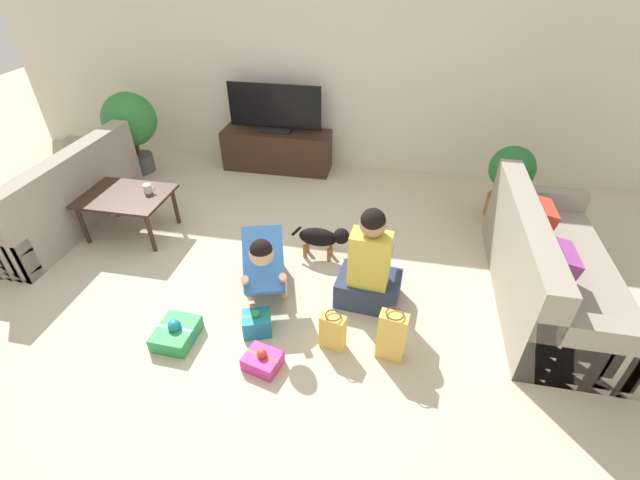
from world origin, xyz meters
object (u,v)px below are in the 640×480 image
object	(u,v)px
sofa_left	(58,199)
tv	(275,111)
tv_console	(277,150)
gift_box_a	(263,360)
potted_plant_corner_right	(510,177)
dog	(324,238)
person_sitting	(370,269)
gift_bag_a	(333,331)
potted_plant_corner_left	(130,123)
sofa_right	(548,270)
gift_bag_b	(392,336)
coffee_table	(126,199)
gift_box_c	(257,323)
mug	(148,189)
person_kneeling	(265,264)
gift_box_b	(176,333)

from	to	relation	value
sofa_left	tv	size ratio (longest dim) A/B	1.64
tv_console	gift_box_a	bearing A→B (deg)	-76.20
potted_plant_corner_right	dog	world-z (taller)	potted_plant_corner_right
person_sitting	dog	world-z (taller)	person_sitting
gift_bag_a	sofa_left	bearing A→B (deg)	160.07
sofa_left	potted_plant_corner_left	xyz separation A→B (m)	(0.14, 1.33, 0.36)
sofa_right	gift_bag_b	xyz separation A→B (m)	(-1.24, -0.92, -0.08)
coffee_table	gift_bag_a	distance (m)	2.59
sofa_left	gift_bag_b	size ratio (longest dim) A/B	4.39
tv_console	person_sitting	size ratio (longest dim) A/B	1.49
potted_plant_corner_right	tv_console	bearing A→B (deg)	166.46
coffee_table	potted_plant_corner_right	world-z (taller)	potted_plant_corner_right
gift_box_c	mug	size ratio (longest dim) A/B	2.26
person_kneeling	gift_box_c	distance (m)	0.50
potted_plant_corner_left	person_kneeling	distance (m)	3.12
gift_box_c	gift_bag_a	distance (m)	0.62
tv	gift_box_b	size ratio (longest dim) A/B	3.38
gift_box_a	gift_bag_b	xyz separation A→B (m)	(0.90, 0.28, 0.15)
sofa_right	dog	size ratio (longest dim) A/B	3.33
tv_console	sofa_left	bearing A→B (deg)	-137.49
sofa_right	person_sitting	distance (m)	1.51
sofa_right	gift_box_c	xyz separation A→B (m)	(-2.29, -0.88, -0.20)
person_sitting	gift_box_a	distance (m)	1.11
gift_box_a	gift_box_c	bearing A→B (deg)	114.34
sofa_right	person_kneeling	bearing A→B (deg)	100.81
sofa_right	tv	bearing A→B (deg)	55.70
sofa_right	potted_plant_corner_right	xyz separation A→B (m)	(-0.15, 1.33, 0.18)
gift_box_a	gift_box_c	world-z (taller)	gift_box_c
person_sitting	gift_box_b	size ratio (longest dim) A/B	2.68
sofa_left	gift_bag_a	xyz separation A→B (m)	(3.16, -1.15, -0.14)
sofa_left	gift_box_b	size ratio (longest dim) A/B	5.54
coffee_table	person_kneeling	distance (m)	1.79
person_kneeling	gift_box_a	distance (m)	0.82
tv_console	potted_plant_corner_right	distance (m)	2.87
gift_box_c	dog	bearing A→B (deg)	72.40
sofa_right	gift_box_a	world-z (taller)	sofa_right
potted_plant_corner_right	gift_box_a	bearing A→B (deg)	-128.38
gift_box_a	potted_plant_corner_left	bearing A→B (deg)	132.74
tv_console	gift_box_b	xyz separation A→B (m)	(0.05, -3.07, -0.19)
potted_plant_corner_right	dog	bearing A→B (deg)	-147.61
gift_bag_a	gift_box_a	bearing A→B (deg)	-148.19
coffee_table	gift_box_b	bearing A→B (deg)	-48.99
gift_bag_b	potted_plant_corner_right	bearing A→B (deg)	64.01
tv	potted_plant_corner_left	xyz separation A→B (m)	(-1.77, -0.43, -0.13)
tv_console	person_kneeling	world-z (taller)	person_kneeling
potted_plant_corner_left	potted_plant_corner_right	distance (m)	4.56
potted_plant_corner_right	dog	size ratio (longest dim) A/B	1.38
person_kneeling	sofa_left	bearing A→B (deg)	147.29
sofa_right	potted_plant_corner_left	xyz separation A→B (m)	(-4.69, 1.57, 0.36)
tv_console	mug	xyz separation A→B (m)	(-0.86, -1.69, 0.24)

